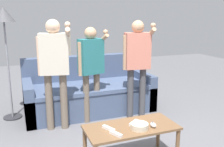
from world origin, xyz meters
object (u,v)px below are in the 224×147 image
object	(u,v)px
couch	(88,93)
player_center	(91,63)
game_remote_wand_far	(134,123)
player_left	(55,62)
snack_bowl	(139,126)
game_remote_wand_spare	(116,134)
game_remote_wand_near	(109,128)
coffee_table	(131,131)
floor_lamp	(4,23)
game_remote_nunchuk	(153,125)
player_right	(137,58)

from	to	relation	value
couch	player_center	world-z (taller)	player_center
couch	game_remote_wand_far	world-z (taller)	couch
couch	player_left	distance (m)	1.07
couch	snack_bowl	xyz separation A→B (m)	(0.04, -1.80, 0.16)
game_remote_wand_spare	game_remote_wand_near	bearing A→B (deg)	99.75
coffee_table	game_remote_wand_far	xyz separation A→B (m)	(0.05, 0.04, 0.07)
floor_lamp	snack_bowl	bearing A→B (deg)	-56.18
couch	game_remote_wand_spare	size ratio (longest dim) A/B	13.88
floor_lamp	game_remote_wand_spare	xyz separation A→B (m)	(0.98, -1.92, -1.02)
game_remote_nunchuk	game_remote_wand_spare	bearing A→B (deg)	-175.52
player_left	player_center	bearing A→B (deg)	10.21
snack_bowl	player_right	size ratio (longest dim) A/B	0.12
player_center	game_remote_wand_near	world-z (taller)	player_center
couch	coffee_table	size ratio (longest dim) A/B	2.11
player_left	player_center	distance (m)	0.55
coffee_table	floor_lamp	world-z (taller)	floor_lamp
floor_lamp	couch	bearing A→B (deg)	-3.80
game_remote_wand_spare	game_remote_nunchuk	bearing A→B (deg)	4.48
floor_lamp	player_left	distance (m)	1.02
floor_lamp	game_remote_wand_far	distance (m)	2.38
snack_bowl	game_remote_wand_far	world-z (taller)	snack_bowl
player_left	floor_lamp	bearing A→B (deg)	132.78
game_remote_wand_near	game_remote_wand_far	world-z (taller)	same
player_left	game_remote_wand_far	bearing A→B (deg)	-59.39
couch	game_remote_wand_near	bearing A→B (deg)	-98.76
game_remote_nunchuk	player_left	world-z (taller)	player_left
game_remote_nunchuk	floor_lamp	distance (m)	2.57
player_center	player_left	bearing A→B (deg)	-169.79
game_remote_wand_near	coffee_table	bearing A→B (deg)	-1.61
player_center	floor_lamp	bearing A→B (deg)	154.06
floor_lamp	player_right	world-z (taller)	floor_lamp
game_remote_nunchuk	floor_lamp	world-z (taller)	floor_lamp
player_center	couch	bearing A→B (deg)	80.64
snack_bowl	game_remote_wand_spare	world-z (taller)	snack_bowl
game_remote_nunchuk	game_remote_wand_spare	distance (m)	0.44
couch	game_remote_nunchuk	size ratio (longest dim) A/B	23.56
game_remote_wand_near	game_remote_wand_spare	world-z (taller)	same
player_right	game_remote_wand_far	xyz separation A→B (m)	(-0.57, -1.08, -0.51)
player_left	game_remote_nunchuk	bearing A→B (deg)	-56.82
snack_bowl	player_center	distance (m)	1.40
floor_lamp	game_remote_wand_spare	size ratio (longest dim) A/B	11.37
player_left	coffee_table	bearing A→B (deg)	-62.10
game_remote_nunchuk	player_right	distance (m)	1.38
player_left	game_remote_wand_spare	world-z (taller)	player_left
snack_bowl	game_remote_wand_near	size ratio (longest dim) A/B	1.16
snack_bowl	game_remote_nunchuk	bearing A→B (deg)	-4.90
player_center	game_remote_wand_far	world-z (taller)	player_center
player_center	player_right	distance (m)	0.70
game_remote_wand_spare	snack_bowl	bearing A→B (deg)	9.58
snack_bowl	game_remote_wand_near	bearing A→B (deg)	163.00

